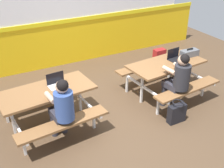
{
  "coord_description": "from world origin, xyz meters",
  "views": [
    {
      "loc": [
        -2.16,
        -3.89,
        3.12
      ],
      "look_at": [
        0.0,
        0.22,
        0.55
      ],
      "focal_mm": 44.65,
      "sensor_mm": 36.0,
      "label": 1
    }
  ],
  "objects_px": {
    "picnic_table_left": "(47,98)",
    "student_nearer": "(62,106)",
    "laptop_silver": "(57,83)",
    "laptop_dark": "(175,57)",
    "toolbox_grey": "(189,53)",
    "picnic_table_right": "(166,70)",
    "tote_bag_bright": "(177,113)",
    "student_further": "(178,78)",
    "backpack_dark": "(159,57)"
  },
  "relations": [
    {
      "from": "laptop_silver",
      "to": "tote_bag_bright",
      "type": "xyz_separation_m",
      "value": [
        1.87,
        -1.04,
        -0.59
      ]
    },
    {
      "from": "picnic_table_left",
      "to": "student_nearer",
      "type": "height_order",
      "value": "student_nearer"
    },
    {
      "from": "toolbox_grey",
      "to": "backpack_dark",
      "type": "xyz_separation_m",
      "value": [
        0.14,
        1.21,
        -0.6
      ]
    },
    {
      "from": "picnic_table_right",
      "to": "laptop_silver",
      "type": "relative_size",
      "value": 4.97
    },
    {
      "from": "picnic_table_right",
      "to": "laptop_dark",
      "type": "bearing_deg",
      "value": 13.36
    },
    {
      "from": "backpack_dark",
      "to": "picnic_table_right",
      "type": "bearing_deg",
      "value": -121.69
    },
    {
      "from": "tote_bag_bright",
      "to": "picnic_table_right",
      "type": "bearing_deg",
      "value": 65.67
    },
    {
      "from": "toolbox_grey",
      "to": "tote_bag_bright",
      "type": "bearing_deg",
      "value": -137.28
    },
    {
      "from": "picnic_table_left",
      "to": "backpack_dark",
      "type": "height_order",
      "value": "picnic_table_left"
    },
    {
      "from": "picnic_table_right",
      "to": "laptop_silver",
      "type": "height_order",
      "value": "laptop_silver"
    },
    {
      "from": "laptop_silver",
      "to": "tote_bag_bright",
      "type": "relative_size",
      "value": 0.79
    },
    {
      "from": "student_nearer",
      "to": "tote_bag_bright",
      "type": "relative_size",
      "value": 2.81
    },
    {
      "from": "laptop_dark",
      "to": "tote_bag_bright",
      "type": "distance_m",
      "value": 1.33
    },
    {
      "from": "student_further",
      "to": "tote_bag_bright",
      "type": "relative_size",
      "value": 2.81
    },
    {
      "from": "picnic_table_left",
      "to": "toolbox_grey",
      "type": "relative_size",
      "value": 4.21
    },
    {
      "from": "student_further",
      "to": "laptop_silver",
      "type": "relative_size",
      "value": 3.56
    },
    {
      "from": "picnic_table_right",
      "to": "laptop_silver",
      "type": "xyz_separation_m",
      "value": [
        -2.28,
        0.13,
        0.22
      ]
    },
    {
      "from": "student_further",
      "to": "tote_bag_bright",
      "type": "xyz_separation_m",
      "value": [
        -0.25,
        -0.34,
        -0.51
      ]
    },
    {
      "from": "laptop_dark",
      "to": "backpack_dark",
      "type": "relative_size",
      "value": 0.77
    },
    {
      "from": "student_nearer",
      "to": "toolbox_grey",
      "type": "bearing_deg",
      "value": 10.07
    },
    {
      "from": "student_further",
      "to": "backpack_dark",
      "type": "distance_m",
      "value": 2.13
    },
    {
      "from": "picnic_table_right",
      "to": "toolbox_grey",
      "type": "bearing_deg",
      "value": 5.3
    },
    {
      "from": "laptop_silver",
      "to": "backpack_dark",
      "type": "relative_size",
      "value": 0.77
    },
    {
      "from": "student_further",
      "to": "backpack_dark",
      "type": "xyz_separation_m",
      "value": [
        0.95,
        1.85,
        -0.49
      ]
    },
    {
      "from": "laptop_dark",
      "to": "laptop_silver",
      "type": "bearing_deg",
      "value": 178.55
    },
    {
      "from": "picnic_table_left",
      "to": "laptop_silver",
      "type": "distance_m",
      "value": 0.31
    },
    {
      "from": "laptop_dark",
      "to": "student_further",
      "type": "bearing_deg",
      "value": -123.87
    },
    {
      "from": "student_nearer",
      "to": "toolbox_grey",
      "type": "height_order",
      "value": "student_nearer"
    },
    {
      "from": "picnic_table_left",
      "to": "student_further",
      "type": "xyz_separation_m",
      "value": [
        2.34,
        -0.64,
        0.14
      ]
    },
    {
      "from": "tote_bag_bright",
      "to": "laptop_dark",
      "type": "bearing_deg",
      "value": 55.42
    },
    {
      "from": "toolbox_grey",
      "to": "student_further",
      "type": "bearing_deg",
      "value": -141.92
    },
    {
      "from": "laptop_silver",
      "to": "backpack_dark",
      "type": "bearing_deg",
      "value": 20.46
    },
    {
      "from": "picnic_table_left",
      "to": "tote_bag_bright",
      "type": "distance_m",
      "value": 2.34
    },
    {
      "from": "picnic_table_right",
      "to": "picnic_table_left",
      "type": "bearing_deg",
      "value": 178.44
    },
    {
      "from": "laptop_silver",
      "to": "laptop_dark",
      "type": "height_order",
      "value": "same"
    },
    {
      "from": "picnic_table_right",
      "to": "laptop_dark",
      "type": "height_order",
      "value": "laptop_dark"
    },
    {
      "from": "picnic_table_left",
      "to": "student_nearer",
      "type": "bearing_deg",
      "value": -79.68
    },
    {
      "from": "laptop_silver",
      "to": "toolbox_grey",
      "type": "relative_size",
      "value": 0.85
    },
    {
      "from": "laptop_dark",
      "to": "picnic_table_left",
      "type": "bearing_deg",
      "value": 179.87
    },
    {
      "from": "laptop_dark",
      "to": "toolbox_grey",
      "type": "bearing_deg",
      "value": -0.32
    },
    {
      "from": "picnic_table_left",
      "to": "student_further",
      "type": "bearing_deg",
      "value": -15.38
    },
    {
      "from": "laptop_dark",
      "to": "tote_bag_bright",
      "type": "height_order",
      "value": "laptop_dark"
    },
    {
      "from": "student_further",
      "to": "picnic_table_right",
      "type": "bearing_deg",
      "value": 73.73
    },
    {
      "from": "toolbox_grey",
      "to": "student_nearer",
      "type": "bearing_deg",
      "value": -169.93
    },
    {
      "from": "toolbox_grey",
      "to": "tote_bag_bright",
      "type": "xyz_separation_m",
      "value": [
        -1.06,
        -0.97,
        -0.62
      ]
    },
    {
      "from": "picnic_table_left",
      "to": "laptop_dark",
      "type": "height_order",
      "value": "laptop_dark"
    },
    {
      "from": "laptop_dark",
      "to": "toolbox_grey",
      "type": "distance_m",
      "value": 0.38
    },
    {
      "from": "picnic_table_right",
      "to": "student_further",
      "type": "height_order",
      "value": "student_further"
    },
    {
      "from": "picnic_table_left",
      "to": "laptop_dark",
      "type": "relative_size",
      "value": 4.97
    },
    {
      "from": "student_nearer",
      "to": "student_further",
      "type": "bearing_deg",
      "value": -2.38
    }
  ]
}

